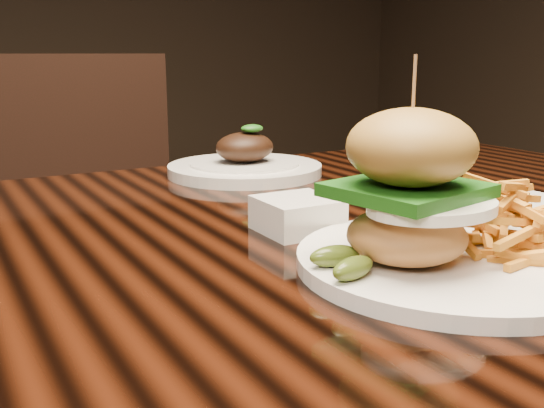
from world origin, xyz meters
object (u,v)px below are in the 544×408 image
chair_far (98,224)px  dining_table (244,289)px  far_dish (245,165)px  burger_plate (451,217)px

chair_far → dining_table: bearing=-93.9°
far_dish → dining_table: bearing=-117.3°
dining_table → burger_plate: size_ratio=5.33×
burger_plate → far_dish: 0.53m
dining_table → far_dish: (0.16, 0.30, 0.09)m
chair_far → burger_plate: bearing=-88.0°
far_dish → chair_far: 0.64m
dining_table → chair_far: 0.90m
burger_plate → far_dish: (0.05, 0.53, -0.04)m
dining_table → burger_plate: burger_plate is taller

